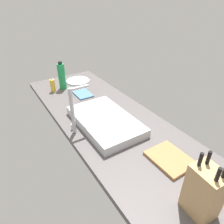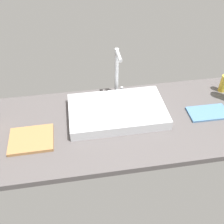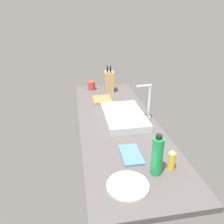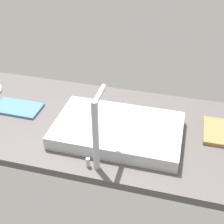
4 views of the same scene
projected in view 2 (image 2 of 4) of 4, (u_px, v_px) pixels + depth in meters
countertop_slab at (121, 124)px, 148.32cm from camera, size 197.30×63.93×3.50cm
sink_basin at (117, 111)px, 149.42cm from camera, size 53.72×32.58×5.79cm
faucet at (117, 70)px, 154.47cm from camera, size 5.50×12.69×30.58cm
cutting_board at (31, 139)px, 136.15cm from camera, size 22.45×18.51×1.80cm
soap_bottle at (224, 83)px, 164.57cm from camera, size 4.21×4.21×13.96cm
dish_towel at (208, 113)px, 151.93cm from camera, size 22.78×12.81×1.20cm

